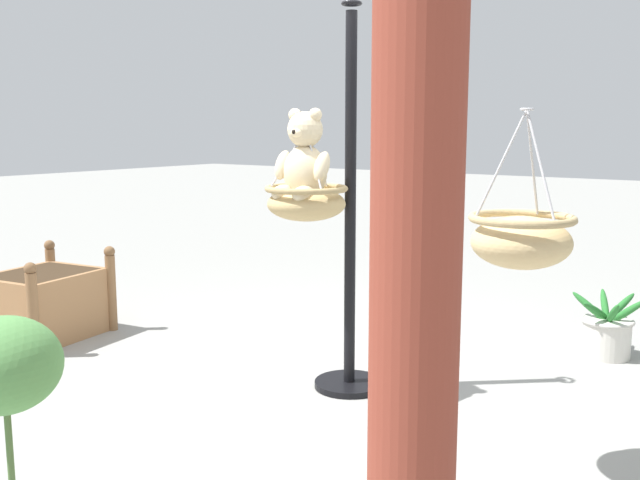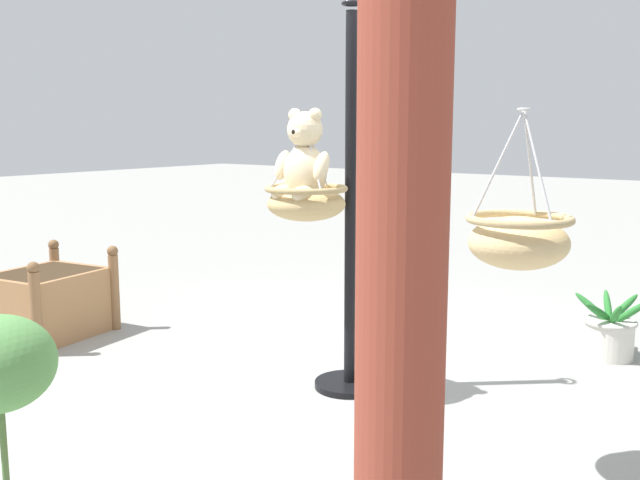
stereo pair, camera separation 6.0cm
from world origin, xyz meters
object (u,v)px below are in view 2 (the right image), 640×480
(display_pole_central, at_px, (350,275))
(wooden_planter_box, at_px, (47,301))
(hanging_basket_with_teddy, at_px, (306,201))
(potted_plant_flowering_red, at_px, (4,446))
(hanging_basket_left_high, at_px, (519,239))
(greenhouse_pillar_left, at_px, (402,277))
(potted_plant_small_succulent, at_px, (610,333))
(teddy_bear, at_px, (304,161))

(display_pole_central, bearing_deg, wooden_planter_box, 9.99)
(hanging_basket_with_teddy, xyz_separation_m, potted_plant_flowering_red, (-0.26, 2.12, -0.68))
(hanging_basket_left_high, bearing_deg, greenhouse_pillar_left, 100.02)
(potted_plant_flowering_red, height_order, potted_plant_small_succulent, potted_plant_flowering_red)
(greenhouse_pillar_left, bearing_deg, teddy_bear, -47.00)
(hanging_basket_left_high, bearing_deg, potted_plant_small_succulent, -87.46)
(display_pole_central, relative_size, potted_plant_flowering_red, 2.37)
(teddy_bear, relative_size, hanging_basket_left_high, 0.76)
(teddy_bear, relative_size, wooden_planter_box, 0.57)
(hanging_basket_with_teddy, xyz_separation_m, hanging_basket_left_high, (-1.42, 0.30, -0.06))
(hanging_basket_left_high, xyz_separation_m, potted_plant_small_succulent, (0.09, -2.14, -0.96))
(potted_plant_flowering_red, bearing_deg, potted_plant_small_succulent, -105.05)
(potted_plant_flowering_red, distance_m, potted_plant_small_succulent, 4.11)
(hanging_basket_with_teddy, xyz_separation_m, teddy_bear, (-0.00, 0.02, 0.24))
(hanging_basket_with_teddy, relative_size, potted_plant_flowering_red, 0.55)
(hanging_basket_with_teddy, bearing_deg, hanging_basket_left_high, 167.90)
(potted_plant_small_succulent, bearing_deg, hanging_basket_left_high, 92.54)
(display_pole_central, bearing_deg, hanging_basket_left_high, 156.43)
(hanging_basket_with_teddy, bearing_deg, teddy_bear, 90.00)
(hanging_basket_left_high, xyz_separation_m, wooden_planter_box, (3.84, -0.10, -0.86))
(teddy_bear, height_order, wooden_planter_box, teddy_bear)
(display_pole_central, distance_m, hanging_basket_left_high, 1.45)
(potted_plant_flowering_red, bearing_deg, display_pole_central, -87.23)
(potted_plant_flowering_red, bearing_deg, hanging_basket_left_high, -122.52)
(hanging_basket_with_teddy, bearing_deg, potted_plant_flowering_red, 97.12)
(potted_plant_flowering_red, xyz_separation_m, potted_plant_small_succulent, (-1.06, -3.95, -0.35))
(hanging_basket_with_teddy, height_order, potted_plant_small_succulent, hanging_basket_with_teddy)
(potted_plant_small_succulent, bearing_deg, greenhouse_pillar_left, 95.69)
(potted_plant_small_succulent, bearing_deg, display_pole_central, 53.35)
(display_pole_central, distance_m, teddy_bear, 0.78)
(hanging_basket_with_teddy, xyz_separation_m, wooden_planter_box, (2.41, 0.20, -0.92))
(hanging_basket_left_high, distance_m, greenhouse_pillar_left, 1.56)
(greenhouse_pillar_left, xyz_separation_m, wooden_planter_box, (4.11, -1.64, -0.98))
(greenhouse_pillar_left, height_order, potted_plant_small_succulent, greenhouse_pillar_left)
(display_pole_central, relative_size, potted_plant_small_succulent, 4.29)
(hanging_basket_with_teddy, distance_m, potted_plant_flowering_red, 2.24)
(hanging_basket_with_teddy, height_order, greenhouse_pillar_left, greenhouse_pillar_left)
(hanging_basket_left_high, relative_size, potted_plant_small_succulent, 1.29)
(hanging_basket_with_teddy, bearing_deg, display_pole_central, -120.96)
(wooden_planter_box, xyz_separation_m, potted_plant_small_succulent, (-3.74, -2.03, -0.10))
(hanging_basket_left_high, height_order, potted_plant_small_succulent, hanging_basket_left_high)
(display_pole_central, relative_size, wooden_planter_box, 2.47)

